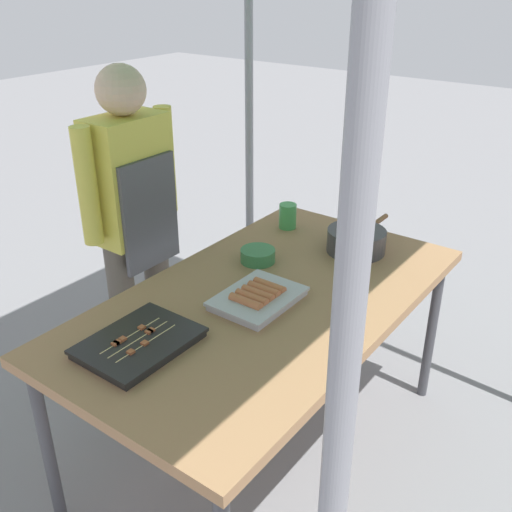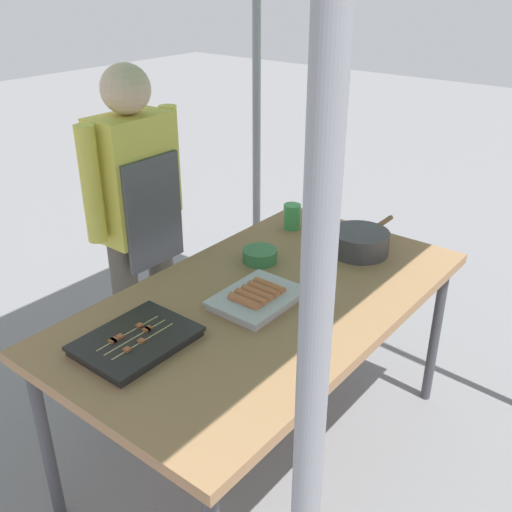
# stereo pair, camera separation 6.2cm
# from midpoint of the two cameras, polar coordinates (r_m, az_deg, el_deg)

# --- Properties ---
(ground_plane) EXTENTS (18.00, 18.00, 0.00)m
(ground_plane) POSITION_cam_midpoint_polar(r_m,az_deg,el_deg) (2.62, 0.22, -18.20)
(ground_plane) COLOR slate
(stall_table) EXTENTS (1.60, 0.90, 0.75)m
(stall_table) POSITION_cam_midpoint_polar(r_m,az_deg,el_deg) (2.19, 0.25, -5.10)
(stall_table) COLOR #9E724C
(stall_table) RESTS_ON ground
(tray_grilled_sausages) EXTENTS (0.32, 0.24, 0.05)m
(tray_grilled_sausages) POSITION_cam_midpoint_polar(r_m,az_deg,el_deg) (2.12, -0.73, -4.02)
(tray_grilled_sausages) COLOR #ADADB2
(tray_grilled_sausages) RESTS_ON stall_table
(tray_meat_skewers) EXTENTS (0.36, 0.27, 0.04)m
(tray_meat_skewers) POSITION_cam_midpoint_polar(r_m,az_deg,el_deg) (1.93, -12.18, -8.25)
(tray_meat_skewers) COLOR black
(tray_meat_skewers) RESTS_ON stall_table
(cooking_wok) EXTENTS (0.41, 0.25, 0.10)m
(cooking_wok) POSITION_cam_midpoint_polar(r_m,az_deg,el_deg) (2.51, 9.03, 1.56)
(cooking_wok) COLOR #38383A
(cooking_wok) RESTS_ON stall_table
(condiment_bowl) EXTENTS (0.14, 0.14, 0.05)m
(condiment_bowl) POSITION_cam_midpoint_polar(r_m,az_deg,el_deg) (2.40, -0.56, 0.05)
(condiment_bowl) COLOR #33723F
(condiment_bowl) RESTS_ON stall_table
(drink_cup_near_edge) EXTENTS (0.08, 0.08, 0.11)m
(drink_cup_near_edge) POSITION_cam_midpoint_polar(r_m,az_deg,el_deg) (2.71, 2.44, 3.89)
(drink_cup_near_edge) COLOR #3F994C
(drink_cup_near_edge) RESTS_ON stall_table
(vendor_woman) EXTENTS (0.52, 0.22, 1.50)m
(vendor_woman) POSITION_cam_midpoint_polar(r_m,az_deg,el_deg) (2.63, -12.46, 4.27)
(vendor_woman) COLOR #595147
(vendor_woman) RESTS_ON ground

